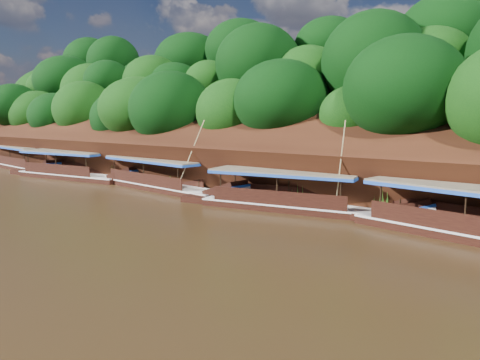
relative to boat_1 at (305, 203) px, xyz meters
The scene contains 7 objects.
ground 8.34m from the boat_1, 97.50° to the right, with size 160.00×160.00×0.00m, color black.
riverbank 14.58m from the boat_1, 94.33° to the left, with size 120.00×30.06×19.40m.
boat_1 is the anchor object (origin of this frame).
boat_2 13.22m from the boat_1, behind, with size 16.55×3.91×6.32m.
boat_3 25.36m from the boat_1, behind, with size 15.22×4.31×3.20m.
boat_4 36.69m from the boat_1, behind, with size 14.94×3.89×3.14m.
reeds 4.38m from the boat_1, 164.90° to the left, with size 50.49×2.37×2.12m.
Camera 1 is at (15.86, -17.81, 6.25)m, focal length 35.00 mm.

